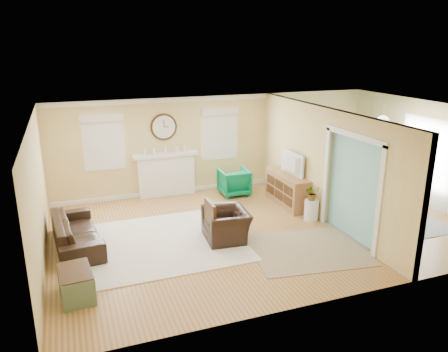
{
  "coord_description": "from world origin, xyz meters",
  "views": [
    {
      "loc": [
        -3.89,
        -8.14,
        3.95
      ],
      "look_at": [
        -0.8,
        0.3,
        1.2
      ],
      "focal_mm": 35.0,
      "sensor_mm": 36.0,
      "label": 1
    }
  ],
  "objects": [
    {
      "name": "floor",
      "position": [
        0.0,
        0.0,
        0.0
      ],
      "size": [
        9.0,
        9.0,
        0.0
      ],
      "primitive_type": "plane",
      "color": "#925D2B",
      "rests_on": "ground"
    },
    {
      "name": "wall_back",
      "position": [
        0.0,
        3.0,
        1.3
      ],
      "size": [
        9.0,
        0.02,
        2.6
      ],
      "primitive_type": "cube",
      "color": "tan",
      "rests_on": "ground"
    },
    {
      "name": "wall_front",
      "position": [
        0.0,
        -3.0,
        1.3
      ],
      "size": [
        9.0,
        0.02,
        2.6
      ],
      "primitive_type": "cube",
      "color": "tan",
      "rests_on": "ground"
    },
    {
      "name": "wall_left",
      "position": [
        -4.5,
        0.0,
        1.3
      ],
      "size": [
        0.02,
        6.0,
        2.6
      ],
      "primitive_type": "cube",
      "color": "tan",
      "rests_on": "ground"
    },
    {
      "name": "wall_right",
      "position": [
        4.5,
        0.0,
        1.3
      ],
      "size": [
        0.02,
        6.0,
        2.6
      ],
      "primitive_type": "cube",
      "color": "tan",
      "rests_on": "ground"
    },
    {
      "name": "ceiling",
      "position": [
        0.0,
        0.0,
        2.6
      ],
      "size": [
        9.0,
        6.0,
        0.02
      ],
      "primitive_type": "cube",
      "color": "white",
      "rests_on": "wall_back"
    },
    {
      "name": "partition",
      "position": [
        1.51,
        0.28,
        1.36
      ],
      "size": [
        0.17,
        6.0,
        2.6
      ],
      "color": "tan",
      "rests_on": "ground"
    },
    {
      "name": "fireplace",
      "position": [
        -1.5,
        2.88,
        0.6
      ],
      "size": [
        1.7,
        0.3,
        1.17
      ],
      "color": "white",
      "rests_on": "ground"
    },
    {
      "name": "wall_clock",
      "position": [
        -1.5,
        2.97,
        1.85
      ],
      "size": [
        0.7,
        0.07,
        0.7
      ],
      "color": "#412A16",
      "rests_on": "wall_back"
    },
    {
      "name": "window_left",
      "position": [
        -3.05,
        2.95,
        1.66
      ],
      "size": [
        1.05,
        0.13,
        1.42
      ],
      "color": "white",
      "rests_on": "wall_back"
    },
    {
      "name": "window_right",
      "position": [
        0.05,
        2.95,
        1.66
      ],
      "size": [
        1.05,
        0.13,
        1.42
      ],
      "color": "white",
      "rests_on": "wall_back"
    },
    {
      "name": "french_doors",
      "position": [
        4.45,
        0.0,
        1.1
      ],
      "size": [
        0.06,
        1.7,
        2.2
      ],
      "color": "white",
      "rests_on": "ground"
    },
    {
      "name": "pendant",
      "position": [
        3.0,
        0.0,
        2.2
      ],
      "size": [
        0.3,
        0.3,
        0.55
      ],
      "color": "gold",
      "rests_on": "ceiling"
    },
    {
      "name": "rug_cream",
      "position": [
        -2.34,
        0.0,
        0.01
      ],
      "size": [
        3.37,
        2.93,
        0.02
      ],
      "primitive_type": "cube",
      "rotation": [
        0.0,
        0.0,
        0.01
      ],
      "color": "beige",
      "rests_on": "floor"
    },
    {
      "name": "rug_jute",
      "position": [
        0.37,
        -1.32,
        0.01
      ],
      "size": [
        2.45,
        2.1,
        0.01
      ],
      "primitive_type": "cube",
      "rotation": [
        0.0,
        0.0,
        -0.14
      ],
      "color": "tan",
      "rests_on": "floor"
    },
    {
      "name": "rug_grey",
      "position": [
        2.75,
        -0.16,
        0.01
      ],
      "size": [
        2.53,
        3.16,
        0.01
      ],
      "primitive_type": "cube",
      "color": "slate",
      "rests_on": "floor"
    },
    {
      "name": "sofa",
      "position": [
        -3.91,
        0.45,
        0.31
      ],
      "size": [
        1.0,
        2.16,
        0.61
      ],
      "primitive_type": "imported",
      "rotation": [
        0.0,
        0.0,
        1.66
      ],
      "color": "black",
      "rests_on": "floor"
    },
    {
      "name": "eames_chair",
      "position": [
        -0.96,
        -0.28,
        0.32
      ],
      "size": [
        0.93,
        1.05,
        0.64
      ],
      "primitive_type": "imported",
      "rotation": [
        0.0,
        0.0,
        -1.65
      ],
      "color": "black",
      "rests_on": "floor"
    },
    {
      "name": "green_chair",
      "position": [
        0.23,
        2.3,
        0.35
      ],
      "size": [
        0.77,
        0.79,
        0.71
      ],
      "primitive_type": "imported",
      "rotation": [
        0.0,
        0.0,
        3.12
      ],
      "color": "#057956",
      "rests_on": "floor"
    },
    {
      "name": "trunk",
      "position": [
        -3.99,
        -1.49,
        0.24
      ],
      "size": [
        0.57,
        0.86,
        0.47
      ],
      "color": "slate",
      "rests_on": "floor"
    },
    {
      "name": "credenza",
      "position": [
        1.23,
        1.12,
        0.4
      ],
      "size": [
        0.54,
        1.58,
        0.8
      ],
      "color": "#A8713F",
      "rests_on": "floor"
    },
    {
      "name": "tv",
      "position": [
        1.22,
        1.12,
        1.09
      ],
      "size": [
        0.17,
        1.0,
        0.57
      ],
      "primitive_type": "imported",
      "rotation": [
        0.0,
        0.0,
        1.61
      ],
      "color": "black",
      "rests_on": "credenza"
    },
    {
      "name": "garden_stool",
      "position": [
        1.25,
        0.02,
        0.24
      ],
      "size": [
        0.33,
        0.33,
        0.48
      ],
      "primitive_type": "cylinder",
      "color": "white",
      "rests_on": "floor"
    },
    {
      "name": "potted_plant",
      "position": [
        1.25,
        0.02,
        0.67
      ],
      "size": [
        0.38,
        0.35,
        0.37
      ],
      "primitive_type": "imported",
      "rotation": [
        0.0,
        0.0,
        6.08
      ],
      "color": "#337F33",
      "rests_on": "garden_stool"
    },
    {
      "name": "dining_table",
      "position": [
        2.75,
        -0.16,
        0.32
      ],
      "size": [
        1.43,
        2.03,
        0.64
      ],
      "primitive_type": "imported",
      "rotation": [
        0.0,
        0.0,
        1.81
      ],
      "color": "#412A16",
      "rests_on": "floor"
    },
    {
      "name": "dining_chair_n",
      "position": [
        2.72,
        0.86,
        0.58
      ],
      "size": [
        0.51,
        0.51,
        0.99
      ],
      "color": "slate",
      "rests_on": "floor"
    },
    {
      "name": "dining_chair_s",
      "position": [
        2.83,
        -1.23,
        0.51
      ],
      "size": [
        0.4,
        0.4,
        0.87
      ],
      "color": "slate",
      "rests_on": "floor"
    },
    {
      "name": "dining_chair_w",
      "position": [
        2.13,
        -0.24,
        0.6
      ],
      "size": [
        0.53,
        0.53,
        1.02
      ],
      "color": "white",
      "rests_on": "floor"
    },
    {
      "name": "dining_chair_e",
      "position": [
        3.32,
        -0.16,
        0.61
      ],
      "size": [
        0.47,
        0.47,
        1.03
      ],
      "color": "slate",
      "rests_on": "floor"
    }
  ]
}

